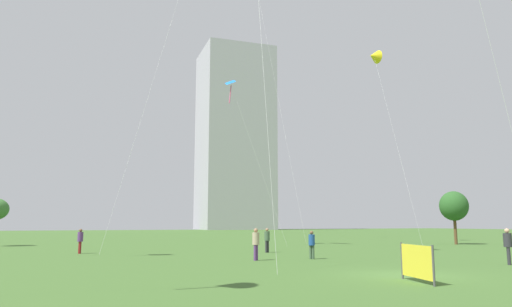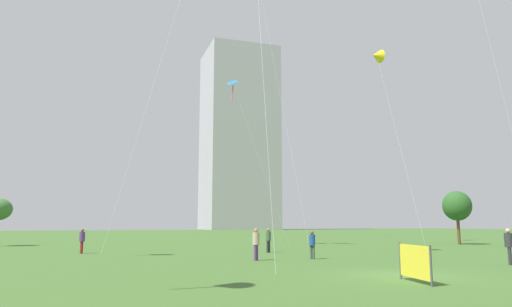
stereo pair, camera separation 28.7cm
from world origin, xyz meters
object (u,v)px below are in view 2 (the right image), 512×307
at_px(person_standing_0, 256,242).
at_px(park_tree_0, 457,206).
at_px(distant_highrise_0, 239,139).
at_px(person_standing_3, 268,238).
at_px(person_standing_1, 82,239).
at_px(kite_flying_3, 233,85).
at_px(event_banner, 415,262).
at_px(kite_flying_4, 377,56).
at_px(person_standing_5, 509,244).
at_px(person_standing_4, 312,243).

distance_m(person_standing_0, park_tree_0, 29.31).
relative_size(park_tree_0, distant_highrise_0, 0.08).
distance_m(person_standing_0, person_standing_3, 7.49).
relative_size(person_standing_1, distant_highrise_0, 0.03).
relative_size(kite_flying_3, distant_highrise_0, 0.25).
height_order(person_standing_1, park_tree_0, park_tree_0).
relative_size(kite_flying_3, event_banner, 7.09).
relative_size(kite_flying_4, park_tree_0, 4.11).
distance_m(person_standing_0, distant_highrise_0, 141.49).
bearing_deg(person_standing_1, person_standing_5, 36.46).
bearing_deg(event_banner, person_standing_5, 20.53).
distance_m(kite_flying_3, park_tree_0, 26.01).
bearing_deg(distant_highrise_0, person_standing_3, -105.21).
relative_size(person_standing_0, event_banner, 0.80).
bearing_deg(person_standing_0, event_banner, -123.77).
height_order(kite_flying_3, event_banner, kite_flying_3).
bearing_deg(person_standing_0, park_tree_0, -18.38).
xyz_separation_m(person_standing_5, kite_flying_3, (-5.87, 24.75, 14.57)).
distance_m(person_standing_1, kite_flying_4, 38.18).
bearing_deg(person_standing_1, kite_flying_3, 103.56).
height_order(person_standing_3, person_standing_4, person_standing_3).
height_order(person_standing_3, event_banner, person_standing_3).
bearing_deg(kite_flying_4, person_standing_5, -116.00).
height_order(person_standing_3, distant_highrise_0, distant_highrise_0).
distance_m(person_standing_1, park_tree_0, 36.17).
bearing_deg(distant_highrise_0, person_standing_0, -105.75).
bearing_deg(person_standing_0, kite_flying_4, -3.13).
xyz_separation_m(person_standing_1, kite_flying_4, (31.70, 5.95, 20.43)).
bearing_deg(kite_flying_3, person_standing_1, -156.86).
distance_m(person_standing_5, kite_flying_4, 34.33).
distance_m(kite_flying_4, distant_highrise_0, 115.57).
bearing_deg(distant_highrise_0, kite_flying_4, -98.17).
relative_size(kite_flying_4, distant_highrise_0, 0.35).
bearing_deg(person_standing_5, event_banner, 160.75).
relative_size(person_standing_5, kite_flying_3, 0.11).
bearing_deg(event_banner, kite_flying_3, 82.44).
height_order(person_standing_0, kite_flying_4, kite_flying_4).
height_order(person_standing_1, kite_flying_4, kite_flying_4).
bearing_deg(kite_flying_4, person_standing_1, -169.37).
relative_size(person_standing_1, person_standing_5, 0.94).
bearing_deg(person_standing_5, person_standing_0, 103.35).
height_order(person_standing_4, park_tree_0, park_tree_0).
xyz_separation_m(person_standing_1, person_standing_3, (12.66, -4.39, 0.02)).
distance_m(person_standing_1, person_standing_4, 16.69).
distance_m(kite_flying_3, distant_highrise_0, 121.85).
relative_size(person_standing_4, park_tree_0, 0.31).
distance_m(person_standing_4, person_standing_5, 10.54).
distance_m(person_standing_5, park_tree_0, 24.94).
bearing_deg(person_standing_5, person_standing_3, 75.74).
xyz_separation_m(person_standing_0, distant_highrise_0, (50.41, 128.49, 31.12)).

